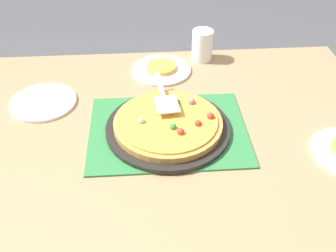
# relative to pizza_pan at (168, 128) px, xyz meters

# --- Properties ---
(dining_table) EXTENTS (1.40, 1.00, 0.75)m
(dining_table) POSITION_rel_pizza_pan_xyz_m (0.00, 0.00, -0.12)
(dining_table) COLOR #9E7A56
(dining_table) RESTS_ON ground_plane
(placemat) EXTENTS (0.48, 0.36, 0.01)m
(placemat) POSITION_rel_pizza_pan_xyz_m (0.00, 0.00, -0.01)
(placemat) COLOR #2D753D
(placemat) RESTS_ON dining_table
(pizza_pan) EXTENTS (0.38, 0.38, 0.01)m
(pizza_pan) POSITION_rel_pizza_pan_xyz_m (0.00, 0.00, 0.00)
(pizza_pan) COLOR black
(pizza_pan) RESTS_ON placemat
(pizza) EXTENTS (0.33, 0.33, 0.04)m
(pizza) POSITION_rel_pizza_pan_xyz_m (0.00, -0.00, 0.02)
(pizza) COLOR #B78442
(pizza) RESTS_ON pizza_pan
(plate_near_left) EXTENTS (0.22, 0.22, 0.01)m
(plate_near_left) POSITION_rel_pizza_pan_xyz_m (-0.00, 0.35, -0.01)
(plate_near_left) COLOR white
(plate_near_left) RESTS_ON dining_table
(plate_side) EXTENTS (0.22, 0.22, 0.01)m
(plate_side) POSITION_rel_pizza_pan_xyz_m (-0.41, 0.17, -0.01)
(plate_side) COLOR white
(plate_side) RESTS_ON dining_table
(served_slice_left) EXTENTS (0.11, 0.11, 0.02)m
(served_slice_left) POSITION_rel_pizza_pan_xyz_m (-0.00, 0.35, 0.01)
(served_slice_left) COLOR gold
(served_slice_left) RESTS_ON plate_near_left
(cup_near) EXTENTS (0.08, 0.08, 0.12)m
(cup_near) POSITION_rel_pizza_pan_xyz_m (0.16, 0.43, 0.05)
(cup_near) COLOR white
(cup_near) RESTS_ON dining_table
(pizza_server) EXTENTS (0.08, 0.23, 0.01)m
(pizza_server) POSITION_rel_pizza_pan_xyz_m (-0.01, 0.10, 0.05)
(pizza_server) COLOR silver
(pizza_server) RESTS_ON pizza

